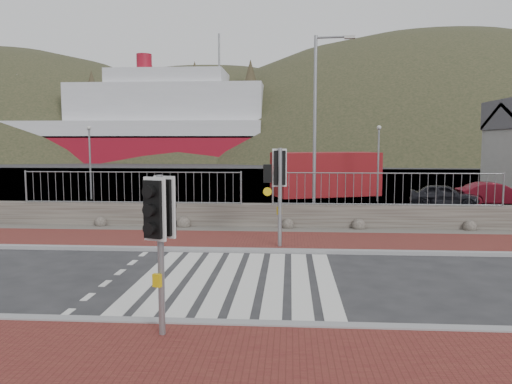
# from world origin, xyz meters

# --- Properties ---
(ground) EXTENTS (220.00, 220.00, 0.00)m
(ground) POSITION_xyz_m (0.00, 0.00, 0.00)
(ground) COLOR #28282B
(ground) RESTS_ON ground
(sidewalk_near) EXTENTS (40.00, 4.00, 0.08)m
(sidewalk_near) POSITION_xyz_m (0.00, -5.00, 0.04)
(sidewalk_near) COLOR brown
(sidewalk_near) RESTS_ON ground
(sidewalk_far) EXTENTS (40.00, 3.00, 0.08)m
(sidewalk_far) POSITION_xyz_m (0.00, 4.50, 0.04)
(sidewalk_far) COLOR brown
(sidewalk_far) RESTS_ON ground
(kerb_near) EXTENTS (40.00, 0.25, 0.12)m
(kerb_near) POSITION_xyz_m (0.00, -3.00, 0.05)
(kerb_near) COLOR gray
(kerb_near) RESTS_ON ground
(kerb_far) EXTENTS (40.00, 0.25, 0.12)m
(kerb_far) POSITION_xyz_m (0.00, 3.00, 0.05)
(kerb_far) COLOR gray
(kerb_far) RESTS_ON ground
(zebra_crossing) EXTENTS (4.62, 5.60, 0.01)m
(zebra_crossing) POSITION_xyz_m (-0.00, 0.00, 0.01)
(zebra_crossing) COLOR silver
(zebra_crossing) RESTS_ON ground
(gravel_strip) EXTENTS (40.00, 1.50, 0.06)m
(gravel_strip) POSITION_xyz_m (0.00, 6.50, 0.03)
(gravel_strip) COLOR #59544C
(gravel_strip) RESTS_ON ground
(stone_wall) EXTENTS (40.00, 0.60, 0.90)m
(stone_wall) POSITION_xyz_m (0.00, 7.30, 0.45)
(stone_wall) COLOR #4B443D
(stone_wall) RESTS_ON ground
(railing) EXTENTS (18.07, 0.07, 1.22)m
(railing) POSITION_xyz_m (0.00, 7.15, 1.82)
(railing) COLOR gray
(railing) RESTS_ON stone_wall
(quay) EXTENTS (120.00, 40.00, 0.50)m
(quay) POSITION_xyz_m (0.00, 27.90, 0.00)
(quay) COLOR #4C4C4F
(quay) RESTS_ON ground
(water) EXTENTS (220.00, 50.00, 0.05)m
(water) POSITION_xyz_m (0.00, 62.90, 0.00)
(water) COLOR #3F4C54
(water) RESTS_ON ground
(ferry) EXTENTS (50.00, 16.00, 20.00)m
(ferry) POSITION_xyz_m (-24.65, 67.90, 5.36)
(ferry) COLOR maroon
(ferry) RESTS_ON ground
(hills_backdrop) EXTENTS (254.00, 90.00, 100.00)m
(hills_backdrop) POSITION_xyz_m (6.74, 87.90, -23.05)
(hills_backdrop) COLOR #262D1B
(hills_backdrop) RESTS_ON ground
(traffic_signal_near) EXTENTS (0.45, 0.35, 2.74)m
(traffic_signal_near) POSITION_xyz_m (-0.86, -3.58, 1.97)
(traffic_signal_near) COLOR gray
(traffic_signal_near) RESTS_ON ground
(traffic_signal_far) EXTENTS (0.75, 0.33, 3.08)m
(traffic_signal_far) POSITION_xyz_m (0.90, 3.56, 2.24)
(traffic_signal_far) COLOR gray
(traffic_signal_far) RESTS_ON ground
(streetlight) EXTENTS (1.55, 0.30, 7.28)m
(streetlight) POSITION_xyz_m (2.31, 8.09, 4.10)
(streetlight) COLOR gray
(streetlight) RESTS_ON ground
(shipping_container) EXTENTS (6.74, 4.55, 2.60)m
(shipping_container) POSITION_xyz_m (3.38, 18.83, 1.30)
(shipping_container) COLOR maroon
(shipping_container) RESTS_ON ground
(car_a) EXTENTS (3.54, 2.09, 1.13)m
(car_a) POSITION_xyz_m (9.00, 14.11, 0.56)
(car_a) COLOR black
(car_a) RESTS_ON ground
(car_b) EXTENTS (3.62, 1.32, 1.19)m
(car_b) POSITION_xyz_m (11.64, 14.58, 0.59)
(car_b) COLOR #5B0D18
(car_b) RESTS_ON ground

